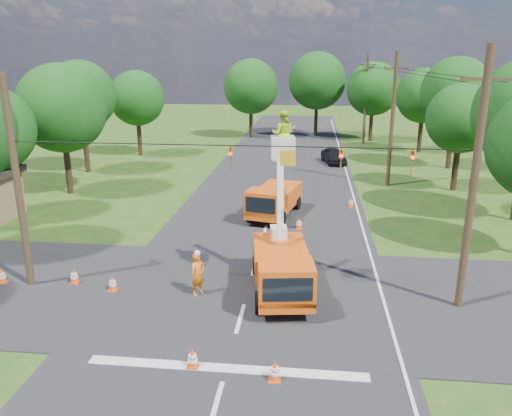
# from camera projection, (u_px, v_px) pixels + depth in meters

# --- Properties ---
(ground) EXTENTS (140.00, 140.00, 0.00)m
(ground) POSITION_uv_depth(u_px,v_px,m) (277.00, 188.00, 37.94)
(ground) COLOR #214B16
(ground) RESTS_ON ground
(road_main) EXTENTS (12.00, 100.00, 0.06)m
(road_main) POSITION_uv_depth(u_px,v_px,m) (277.00, 188.00, 37.94)
(road_main) COLOR black
(road_main) RESTS_ON ground
(road_cross) EXTENTS (56.00, 10.00, 0.07)m
(road_cross) POSITION_uv_depth(u_px,v_px,m) (247.00, 295.00, 20.81)
(road_cross) COLOR black
(road_cross) RESTS_ON ground
(stop_bar) EXTENTS (9.00, 0.45, 0.02)m
(stop_bar) POSITION_uv_depth(u_px,v_px,m) (226.00, 370.00, 15.86)
(stop_bar) COLOR silver
(stop_bar) RESTS_ON ground
(edge_line) EXTENTS (0.12, 90.00, 0.02)m
(edge_line) POSITION_uv_depth(u_px,v_px,m) (351.00, 190.00, 37.35)
(edge_line) COLOR silver
(edge_line) RESTS_ON ground
(bucket_truck) EXTENTS (2.93, 6.00, 7.57)m
(bucket_truck) POSITION_uv_depth(u_px,v_px,m) (282.00, 257.00, 20.57)
(bucket_truck) COLOR #EB5510
(bucket_truck) RESTS_ON ground
(second_truck) EXTENTS (3.28, 5.95, 2.11)m
(second_truck) POSITION_uv_depth(u_px,v_px,m) (274.00, 200.00, 30.87)
(second_truck) COLOR #EB5510
(second_truck) RESTS_ON ground
(ground_worker) EXTENTS (0.77, 0.80, 1.85)m
(ground_worker) POSITION_uv_depth(u_px,v_px,m) (198.00, 274.00, 20.62)
(ground_worker) COLOR #E45213
(ground_worker) RESTS_ON ground
(distant_car) EXTENTS (2.63, 4.49, 1.44)m
(distant_car) POSITION_uv_depth(u_px,v_px,m) (334.00, 156.00, 46.72)
(distant_car) COLOR black
(distant_car) RESTS_ON ground
(traffic_cone_0) EXTENTS (0.38, 0.38, 0.71)m
(traffic_cone_0) POSITION_uv_depth(u_px,v_px,m) (192.00, 358.00, 15.84)
(traffic_cone_0) COLOR #FF4B0D
(traffic_cone_0) RESTS_ON ground
(traffic_cone_1) EXTENTS (0.38, 0.38, 0.71)m
(traffic_cone_1) POSITION_uv_depth(u_px,v_px,m) (275.00, 371.00, 15.20)
(traffic_cone_1) COLOR #FF4B0D
(traffic_cone_1) RESTS_ON ground
(traffic_cone_2) EXTENTS (0.38, 0.38, 0.71)m
(traffic_cone_2) POSITION_uv_depth(u_px,v_px,m) (301.00, 245.00, 25.46)
(traffic_cone_2) COLOR #FF4B0D
(traffic_cone_2) RESTS_ON ground
(traffic_cone_3) EXTENTS (0.38, 0.38, 0.71)m
(traffic_cone_3) POSITION_uv_depth(u_px,v_px,m) (299.00, 223.00, 28.80)
(traffic_cone_3) COLOR #FF4B0D
(traffic_cone_3) RESTS_ON ground
(traffic_cone_4) EXTENTS (0.38, 0.38, 0.71)m
(traffic_cone_4) POSITION_uv_depth(u_px,v_px,m) (113.00, 283.00, 21.12)
(traffic_cone_4) COLOR #FF4B0D
(traffic_cone_4) RESTS_ON ground
(traffic_cone_5) EXTENTS (0.38, 0.38, 0.71)m
(traffic_cone_5) POSITION_uv_depth(u_px,v_px,m) (74.00, 276.00, 21.83)
(traffic_cone_5) COLOR #FF4B0D
(traffic_cone_5) RESTS_ON ground
(traffic_cone_6) EXTENTS (0.38, 0.38, 0.71)m
(traffic_cone_6) POSITION_uv_depth(u_px,v_px,m) (2.00, 276.00, 21.86)
(traffic_cone_6) COLOR #FF4B0D
(traffic_cone_6) RESTS_ON ground
(traffic_cone_7) EXTENTS (0.38, 0.38, 0.71)m
(traffic_cone_7) POSITION_uv_depth(u_px,v_px,m) (351.00, 203.00, 32.92)
(traffic_cone_7) COLOR #FF4B0D
(traffic_cone_7) RESTS_ON ground
(pole_right_near) EXTENTS (1.80, 0.30, 10.00)m
(pole_right_near) POSITION_uv_depth(u_px,v_px,m) (474.00, 182.00, 18.45)
(pole_right_near) COLOR #4C3823
(pole_right_near) RESTS_ON ground
(pole_right_mid) EXTENTS (1.80, 0.30, 10.00)m
(pole_right_mid) POSITION_uv_depth(u_px,v_px,m) (392.00, 119.00, 37.48)
(pole_right_mid) COLOR #4C3823
(pole_right_mid) RESTS_ON ground
(pole_right_far) EXTENTS (1.80, 0.30, 10.00)m
(pole_right_far) POSITION_uv_depth(u_px,v_px,m) (366.00, 99.00, 56.51)
(pole_right_far) COLOR #4C3823
(pole_right_far) RESTS_ON ground
(pole_left) EXTENTS (0.30, 0.30, 9.00)m
(pole_left) POSITION_uv_depth(u_px,v_px,m) (18.00, 185.00, 20.51)
(pole_left) COLOR #4C3823
(pole_left) RESTS_ON ground
(signal_span) EXTENTS (18.00, 0.29, 1.07)m
(signal_span) POSITION_uv_depth(u_px,v_px,m) (304.00, 158.00, 18.88)
(signal_span) COLOR black
(signal_span) RESTS_ON ground
(tree_left_d) EXTENTS (6.20, 6.20, 9.24)m
(tree_left_d) POSITION_uv_depth(u_px,v_px,m) (61.00, 108.00, 34.90)
(tree_left_d) COLOR #382616
(tree_left_d) RESTS_ON ground
(tree_left_e) EXTENTS (5.80, 5.80, 9.41)m
(tree_left_e) POSITION_uv_depth(u_px,v_px,m) (81.00, 96.00, 41.64)
(tree_left_e) COLOR #382616
(tree_left_e) RESTS_ON ground
(tree_left_f) EXTENTS (5.40, 5.40, 8.40)m
(tree_left_f) POSITION_uv_depth(u_px,v_px,m) (137.00, 98.00, 49.28)
(tree_left_f) COLOR #382616
(tree_left_f) RESTS_ON ground
(tree_right_c) EXTENTS (5.00, 5.00, 7.83)m
(tree_right_c) POSITION_uv_depth(u_px,v_px,m) (461.00, 119.00, 35.97)
(tree_right_c) COLOR #382616
(tree_right_c) RESTS_ON ground
(tree_right_d) EXTENTS (6.00, 6.00, 9.70)m
(tree_right_d) POSITION_uv_depth(u_px,v_px,m) (456.00, 92.00, 43.03)
(tree_right_d) COLOR #382616
(tree_right_d) RESTS_ON ground
(tree_right_e) EXTENTS (5.60, 5.60, 8.63)m
(tree_right_e) POSITION_uv_depth(u_px,v_px,m) (424.00, 96.00, 50.99)
(tree_right_e) COLOR #382616
(tree_right_e) RESTS_ON ground
(tree_far_a) EXTENTS (6.60, 6.60, 9.50)m
(tree_far_a) POSITION_uv_depth(u_px,v_px,m) (251.00, 87.00, 60.48)
(tree_far_a) COLOR #382616
(tree_far_a) RESTS_ON ground
(tree_far_b) EXTENTS (7.00, 7.00, 10.32)m
(tree_far_b) POSITION_uv_depth(u_px,v_px,m) (317.00, 81.00, 61.36)
(tree_far_b) COLOR #382616
(tree_far_b) RESTS_ON ground
(tree_far_c) EXTENTS (6.20, 6.20, 9.18)m
(tree_far_c) POSITION_uv_depth(u_px,v_px,m) (373.00, 89.00, 58.04)
(tree_far_c) COLOR #382616
(tree_far_c) RESTS_ON ground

